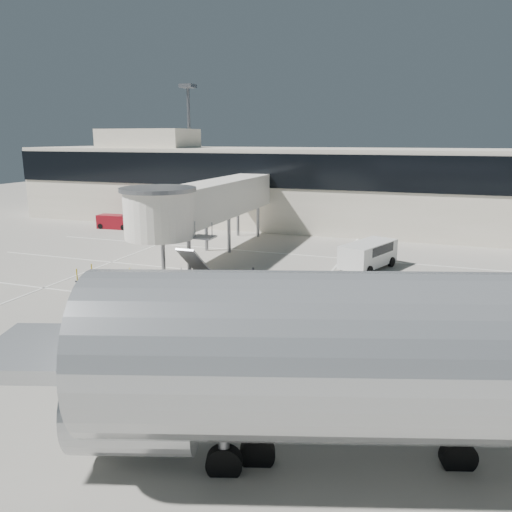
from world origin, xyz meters
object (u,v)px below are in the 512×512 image
object	(u,v)px
baggage_tug	(266,286)
belt_loader	(116,222)
box_cart_near	(162,314)
ground_worker	(160,300)
minivan	(369,253)
aircraft	(468,359)
box_cart_far	(104,283)
suitcase_cart	(286,292)

from	to	relation	value
baggage_tug	belt_loader	size ratio (longest dim) A/B	0.68
baggage_tug	box_cart_near	bearing A→B (deg)	-140.63
ground_worker	minivan	world-z (taller)	minivan
aircraft	minivan	bearing A→B (deg)	85.55
baggage_tug	box_cart_far	bearing A→B (deg)	172.55
belt_loader	aircraft	size ratio (longest dim) A/B	0.17
belt_loader	aircraft	bearing A→B (deg)	-46.40
suitcase_cart	box_cart_far	size ratio (longest dim) A/B	1.01
baggage_tug	box_cart_near	world-z (taller)	baggage_tug
suitcase_cart	box_cart_near	distance (m)	7.31
suitcase_cart	belt_loader	world-z (taller)	belt_loader
baggage_tug	suitcase_cart	distance (m)	1.59
suitcase_cart	aircraft	size ratio (longest dim) A/B	0.16
baggage_tug	box_cart_near	size ratio (longest dim) A/B	0.68
box_cart_near	ground_worker	xyz separation A→B (m)	(-0.69, 0.95, 0.36)
belt_loader	aircraft	distance (m)	43.14
suitcase_cart	ground_worker	xyz separation A→B (m)	(-5.40, -4.65, 0.39)
box_cart_far	minivan	world-z (taller)	minivan
aircraft	box_cart_near	bearing A→B (deg)	134.65
baggage_tug	minivan	world-z (taller)	minivan
box_cart_far	belt_loader	world-z (taller)	belt_loader
box_cart_near	aircraft	size ratio (longest dim) A/B	0.17
box_cart_near	belt_loader	xyz separation A→B (m)	(-18.29, 22.25, 0.13)
box_cart_far	ground_worker	world-z (taller)	ground_worker
ground_worker	box_cart_far	bearing A→B (deg)	118.61
ground_worker	minivan	bearing A→B (deg)	22.17
suitcase_cart	box_cart_far	distance (m)	11.00
suitcase_cart	box_cart_far	world-z (taller)	box_cart_far
ground_worker	aircraft	world-z (taller)	aircraft
suitcase_cart	minivan	bearing A→B (deg)	84.24
box_cart_near	ground_worker	bearing A→B (deg)	111.97
minivan	belt_loader	distance (m)	27.58
box_cart_near	minivan	size ratio (longest dim) A/B	0.72
box_cart_far	aircraft	distance (m)	22.37
baggage_tug	ground_worker	size ratio (longest dim) A/B	1.41
box_cart_near	box_cart_far	xyz separation A→B (m)	(-6.13, 3.67, -0.03)
box_cart_far	aircraft	size ratio (longest dim) A/B	0.16
belt_loader	aircraft	world-z (taller)	aircraft
belt_loader	ground_worker	bearing A→B (deg)	-54.19
baggage_tug	box_cart_near	distance (m)	7.13
box_cart_near	ground_worker	distance (m)	1.23
baggage_tug	aircraft	distance (m)	16.88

